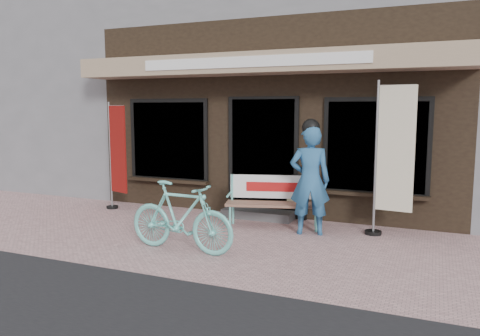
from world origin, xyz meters
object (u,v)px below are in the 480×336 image
at_px(bicycle, 181,217).
at_px(nobori_red, 117,155).
at_px(menu_stand, 296,196).
at_px(bench, 274,197).
at_px(person, 310,178).
at_px(nobori_cream, 392,157).

distance_m(bicycle, nobori_red, 3.15).
bearing_deg(menu_stand, bench, -94.94).
relative_size(nobori_red, menu_stand, 2.59).
bearing_deg(person, nobori_red, 159.91).
bearing_deg(nobori_red, bicycle, -19.02).
bearing_deg(nobori_red, bench, 16.94).
xyz_separation_m(bicycle, nobori_red, (-2.48, 1.85, 0.59)).
height_order(nobori_cream, menu_stand, nobori_cream).
relative_size(person, menu_stand, 2.25).
distance_m(bench, person, 0.81).
xyz_separation_m(bicycle, nobori_cream, (2.61, 1.92, 0.75)).
xyz_separation_m(nobori_red, menu_stand, (3.43, 0.63, -0.67)).
distance_m(bench, bicycle, 1.96).
distance_m(person, menu_stand, 1.13).
relative_size(bicycle, nobori_cream, 0.68).
height_order(person, bicycle, person).
xyz_separation_m(bench, person, (0.67, -0.23, 0.39)).
bearing_deg(nobori_cream, bench, -170.25).
height_order(bench, nobori_red, nobori_red).
relative_size(bench, nobori_red, 0.78).
bearing_deg(bench, person, -34.32).
height_order(nobori_red, menu_stand, nobori_red).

